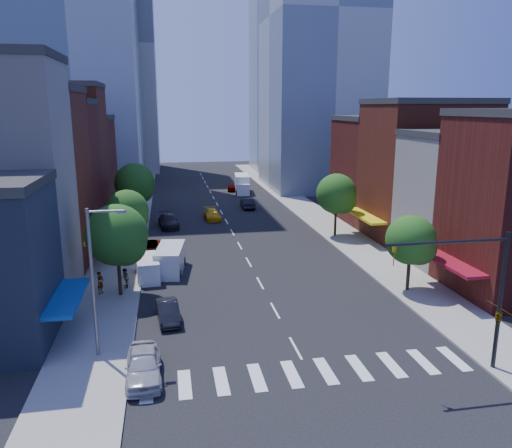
{
  "coord_description": "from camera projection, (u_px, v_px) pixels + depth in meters",
  "views": [
    {
      "loc": [
        -7.5,
        -27.67,
        14.69
      ],
      "look_at": [
        -0.19,
        12.92,
        5.0
      ],
      "focal_mm": 35.0,
      "sensor_mm": 36.0,
      "label": 1
    }
  ],
  "objects": [
    {
      "name": "crosswalk",
      "position": [
        309.0,
        373.0,
        28.29
      ],
      "size": [
        19.0,
        3.0,
        0.01
      ],
      "primitive_type": "cube",
      "color": "silver",
      "rests_on": "ground"
    },
    {
      "name": "bldg_left_5",
      "position": [
        70.0,
        166.0,
        71.09
      ],
      "size": [
        12.0,
        10.0,
        13.0
      ],
      "primitive_type": "cube",
      "color": "#4A1412",
      "rests_on": "ground"
    },
    {
      "name": "bldg_right_3",
      "position": [
        385.0,
        171.0,
        65.88
      ],
      "size": [
        12.0,
        10.0,
        13.0
      ],
      "primitive_type": "cube",
      "color": "#4A1412",
      "rests_on": "ground"
    },
    {
      "name": "tower_far_w",
      "position": [
        114.0,
        47.0,
        112.67
      ],
      "size": [
        18.0,
        18.0,
        56.0
      ],
      "primitive_type": "cube",
      "color": "#9EA5AD",
      "rests_on": "ground"
    },
    {
      "name": "parked_car_second",
      "position": [
        168.0,
        311.0,
        35.03
      ],
      "size": [
        1.88,
        4.3,
        1.37
      ],
      "primitive_type": "imported",
      "rotation": [
        0.0,
        0.0,
        0.1
      ],
      "color": "black",
      "rests_on": "ground"
    },
    {
      "name": "tree_right_far",
      "position": [
        338.0,
        195.0,
        56.9
      ],
      "size": [
        4.6,
        4.6,
        7.2
      ],
      "color": "black",
      "rests_on": "sidewalk_right"
    },
    {
      "name": "taxi",
      "position": [
        212.0,
        214.0,
        66.64
      ],
      "size": [
        2.18,
        4.91,
        1.4
      ],
      "primitive_type": "imported",
      "rotation": [
        0.0,
        0.0,
        0.05
      ],
      "color": "#E0A90B",
      "rests_on": "ground"
    },
    {
      "name": "pedestrian_far",
      "position": [
        125.0,
        278.0,
        40.99
      ],
      "size": [
        0.78,
        0.91,
        1.64
      ],
      "primitive_type": "imported",
      "rotation": [
        0.0,
        0.0,
        -1.35
      ],
      "color": "#999999",
      "rests_on": "sidewalk_left"
    },
    {
      "name": "tree_left_far",
      "position": [
        136.0,
        185.0,
        62.44
      ],
      "size": [
        5.0,
        5.0,
        7.75
      ],
      "color": "black",
      "rests_on": "sidewalk_left"
    },
    {
      "name": "tower_ne",
      "position": [
        320.0,
        17.0,
        87.15
      ],
      "size": [
        18.0,
        20.0,
        60.0
      ],
      "primitive_type": "cube",
      "color": "#9EA5AD",
      "rests_on": "ground"
    },
    {
      "name": "cargo_van_near",
      "position": [
        147.0,
        269.0,
        43.48
      ],
      "size": [
        2.26,
        4.69,
        1.93
      ],
      "rotation": [
        0.0,
        0.0,
        0.1
      ],
      "color": "white",
      "rests_on": "ground"
    },
    {
      "name": "bldg_left_3",
      "position": [
        39.0,
        176.0,
        53.61
      ],
      "size": [
        12.0,
        8.0,
        15.0
      ],
      "primitive_type": "cube",
      "color": "#4A1412",
      "rests_on": "ground"
    },
    {
      "name": "tree_left_near",
      "position": [
        119.0,
        237.0,
        38.56
      ],
      "size": [
        4.8,
        4.8,
        7.3
      ],
      "color": "black",
      "rests_on": "sidewalk_left"
    },
    {
      "name": "sidewalk_left",
      "position": [
        131.0,
        218.0,
        67.32
      ],
      "size": [
        5.0,
        120.0,
        0.15
      ],
      "primitive_type": "cube",
      "color": "gray",
      "rests_on": "ground"
    },
    {
      "name": "parked_car_front",
      "position": [
        144.0,
        365.0,
        27.48
      ],
      "size": [
        2.09,
        4.88,
        1.64
      ],
      "primitive_type": "imported",
      "rotation": [
        0.0,
        0.0,
        0.03
      ],
      "color": "#ADADB2",
      "rests_on": "ground"
    },
    {
      "name": "parked_car_third",
      "position": [
        150.0,
        248.0,
        50.92
      ],
      "size": [
        2.36,
        4.82,
        1.32
      ],
      "primitive_type": "imported",
      "rotation": [
        0.0,
        0.0,
        0.04
      ],
      "color": "#999999",
      "rests_on": "ground"
    },
    {
      "name": "bldg_right_2",
      "position": [
        424.0,
        173.0,
        56.07
      ],
      "size": [
        12.0,
        10.0,
        15.0
      ],
      "primitive_type": "cube",
      "color": "#592115",
      "rests_on": "ground"
    },
    {
      "name": "bldg_left_4",
      "position": [
        55.0,
        158.0,
        61.53
      ],
      "size": [
        12.0,
        9.0,
        17.0
      ],
      "primitive_type": "cube",
      "color": "#592115",
      "rests_on": "ground"
    },
    {
      "name": "bldg_left_2",
      "position": [
        16.0,
        182.0,
        45.36
      ],
      "size": [
        12.0,
        9.0,
        16.0
      ],
      "primitive_type": "cube",
      "color": "#592115",
      "rests_on": "ground"
    },
    {
      "name": "streetlight",
      "position": [
        95.0,
        274.0,
        28.88
      ],
      "size": [
        2.25,
        0.25,
        9.0
      ],
      "color": "slate",
      "rests_on": "sidewalk_left"
    },
    {
      "name": "box_truck",
      "position": [
        242.0,
        185.0,
        87.16
      ],
      "size": [
        3.05,
        7.97,
        3.13
      ],
      "rotation": [
        0.0,
        0.0,
        -0.1
      ],
      "color": "white",
      "rests_on": "ground"
    },
    {
      "name": "bldg_right_1",
      "position": [
        469.0,
        200.0,
        47.79
      ],
      "size": [
        12.0,
        8.0,
        12.0
      ],
      "primitive_type": "cube",
      "color": "#B3ADA5",
      "rests_on": "ground"
    },
    {
      "name": "parked_car_rear",
      "position": [
        169.0,
        221.0,
        62.39
      ],
      "size": [
        2.8,
        5.66,
        1.58
      ],
      "primitive_type": "imported",
      "rotation": [
        0.0,
        0.0,
        0.11
      ],
      "color": "black",
      "rests_on": "ground"
    },
    {
      "name": "sidewalk_right",
      "position": [
        309.0,
        211.0,
        71.63
      ],
      "size": [
        5.0,
        120.0,
        0.15
      ],
      "primitive_type": "cube",
      "color": "gray",
      "rests_on": "ground"
    },
    {
      "name": "traffic_car_far",
      "position": [
        232.0,
        187.0,
        89.41
      ],
      "size": [
        1.96,
        3.89,
        1.27
      ],
      "primitive_type": "imported",
      "rotation": [
        0.0,
        0.0,
        3.02
      ],
      "color": "#999999",
      "rests_on": "ground"
    },
    {
      "name": "traffic_car_oncoming",
      "position": [
        247.0,
        203.0,
        73.96
      ],
      "size": [
        1.69,
        4.74,
        1.56
      ],
      "primitive_type": "imported",
      "rotation": [
        0.0,
        0.0,
        3.15
      ],
      "color": "black",
      "rests_on": "ground"
    },
    {
      "name": "pedestrian_near",
      "position": [
        100.0,
        283.0,
        39.69
      ],
      "size": [
        0.71,
        0.79,
        1.82
      ],
      "primitive_type": "imported",
      "rotation": [
        0.0,
        0.0,
        1.04
      ],
      "color": "#999999",
      "rests_on": "sidewalk_left"
    },
    {
      "name": "tree_right_near",
      "position": [
        413.0,
        242.0,
        39.81
      ],
      "size": [
        4.0,
        4.0,
        6.2
      ],
      "color": "black",
      "rests_on": "sidewalk_right"
    },
    {
      "name": "ground",
      "position": [
        296.0,
        348.0,
        31.17
      ],
      "size": [
        220.0,
        220.0,
        0.0
      ],
      "primitive_type": "plane",
      "color": "black",
      "rests_on": "ground"
    },
    {
      "name": "tree_left_mid",
      "position": [
        129.0,
        213.0,
        49.18
      ],
      "size": [
        4.2,
        4.2,
        6.65
      ],
      "color": "black",
      "rests_on": "sidewalk_left"
    },
    {
      "name": "traffic_signal",
      "position": [
        491.0,
        302.0,
        27.62
      ],
      "size": [
        7.24,
        2.24,
        8.0
      ],
      "color": "black",
      "rests_on": "sidewalk_right"
    },
    {
      "name": "cargo_van_far",
      "position": [
        170.0,
        260.0,
        45.22
      ],
      "size": [
        2.97,
        5.82,
        2.37
      ],
      "rotation": [
        0.0,
        0.0,
        -0.14
      ],
      "color": "silver",
      "rests_on": "ground"
    }
  ]
}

